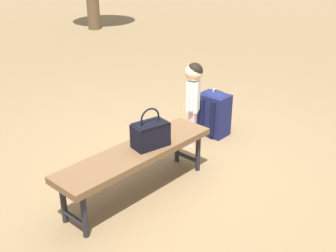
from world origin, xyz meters
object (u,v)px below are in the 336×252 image
Objects in this scene: park_bench at (137,156)px; handbag at (150,133)px; child_standing at (194,91)px; backpack_large at (214,112)px.

handbag is at bearing -20.24° from park_bench.
handbag is 0.39× the size of child_standing.
child_standing is at bearing 13.42° from handbag.
handbag reaches higher than backpack_large.
backpack_large is (1.38, 0.19, -0.29)m from handbag.
child_standing reaches higher than backpack_large.
child_standing is (1.15, 0.19, 0.24)m from park_bench.
child_standing is 1.65× the size of backpack_large.
park_bench is 1.71× the size of child_standing.
park_bench is at bearing 159.76° from handbag.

